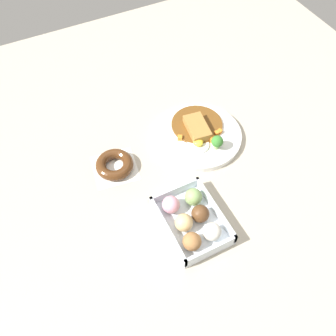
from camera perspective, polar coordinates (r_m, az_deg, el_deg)
The scene contains 4 objects.
ground_plane at distance 1.12m, azimuth 4.44°, elevation 1.96°, with size 1.60×1.60×0.00m, color #B2A893.
curry_plate at distance 1.16m, azimuth 4.70°, elevation 5.18°, with size 0.27×0.27×0.07m.
donut_box at distance 0.97m, azimuth 3.65°, elevation -7.90°, with size 0.20×0.15×0.06m.
chocolate_ring_donut at distance 1.09m, azimuth -8.17°, elevation 0.49°, with size 0.14×0.14×0.03m.
Camera 1 is at (-0.57, 0.38, 0.88)m, focal length 39.87 mm.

